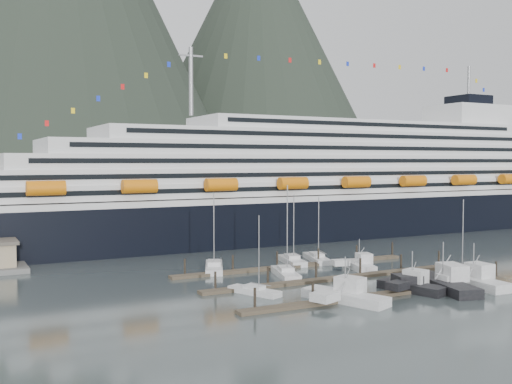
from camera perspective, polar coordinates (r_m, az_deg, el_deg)
ground at (r=101.15m, az=10.86°, el=-8.26°), size 1600.00×1600.00×0.00m
mountains at (r=691.19m, az=-17.87°, el=14.86°), size 870.00×440.00×420.00m
cruise_ship at (r=161.46m, az=7.21°, el=0.27°), size 210.00×30.40×50.30m
dock_near at (r=90.48m, az=12.32°, el=-9.42°), size 48.18×2.28×3.20m
dock_mid at (r=100.61m, az=7.54°, el=-8.12°), size 48.18×2.28×3.20m
dock_far at (r=111.33m, az=3.68°, el=-7.02°), size 48.18×2.28×3.20m
sailboat_b at (r=89.34m, az=-0.15°, el=-9.45°), size 5.51×8.80×12.05m
sailboat_c at (r=102.63m, az=2.84°, el=-7.79°), size 5.77×10.94×16.13m
sailboat_e at (r=108.26m, az=-4.02°, el=-7.23°), size 7.23×11.66×14.59m
sailboat_f at (r=115.41m, az=3.45°, el=-6.59°), size 4.99×10.34×13.78m
sailboat_g at (r=118.52m, az=5.81°, el=-6.36°), size 5.80×11.45×13.18m
sailboat_h at (r=106.32m, az=18.74°, el=-7.59°), size 3.51×8.85×13.73m
trawler_a at (r=85.34m, az=8.42°, el=-9.74°), size 10.44×13.10×6.97m
trawler_b at (r=93.77m, az=14.59°, el=-8.66°), size 8.75×10.88×6.70m
trawler_c at (r=96.94m, az=17.26°, el=-8.24°), size 11.93×16.16×8.03m
trawler_d at (r=100.54m, az=19.92°, el=-7.91°), size 9.38×12.68×7.48m
trawler_e at (r=110.66m, az=9.74°, el=-6.85°), size 7.79×9.84×6.03m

